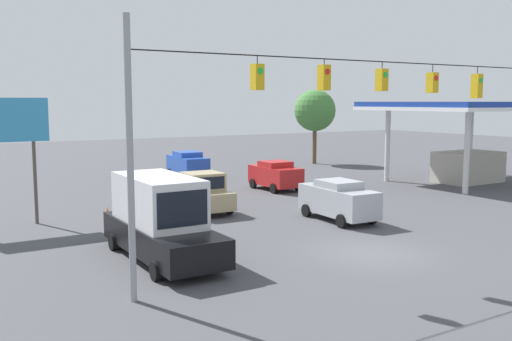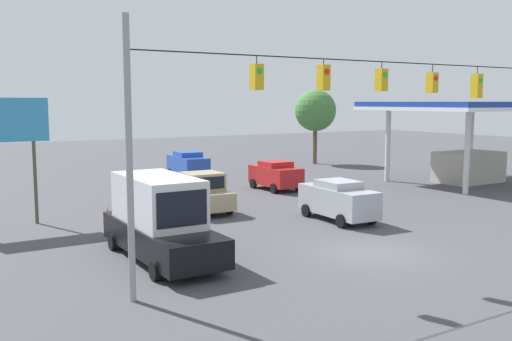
{
  "view_description": "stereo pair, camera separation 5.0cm",
  "coord_description": "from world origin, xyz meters",
  "px_view_note": "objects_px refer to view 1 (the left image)",
  "views": [
    {
      "loc": [
        14.89,
        15.82,
        5.76
      ],
      "look_at": [
        -0.57,
        -9.39,
        2.18
      ],
      "focal_mm": 40.0,
      "sensor_mm": 36.0,
      "label": 1
    },
    {
      "loc": [
        14.84,
        15.85,
        5.76
      ],
      "look_at": [
        -0.57,
        -9.39,
        2.18
      ],
      "focal_mm": 40.0,
      "sensor_mm": 36.0,
      "label": 2
    }
  ],
  "objects_px": {
    "overhead_signal_span": "(382,117)",
    "sedan_silver_crossing_near": "(338,200)",
    "gas_station": "(470,124)",
    "traffic_cone_third": "(132,224)",
    "sedan_blue_oncoming_deep": "(188,164)",
    "sedan_red_oncoming_far": "(275,175)",
    "traffic_cone_second": "(157,237)",
    "pickup_truck_tan_withflow_mid": "(199,193)",
    "traffic_cone_fourth": "(107,212)",
    "tree_horizon_left": "(315,111)",
    "traffic_cone_nearest": "(188,254)",
    "box_truck_black_parked_shoulder": "(160,219)"
  },
  "relations": [
    {
      "from": "traffic_cone_nearest",
      "to": "traffic_cone_fourth",
      "type": "xyz_separation_m",
      "value": [
        0.1,
        -9.28,
        0.0
      ]
    },
    {
      "from": "sedan_silver_crossing_near",
      "to": "tree_horizon_left",
      "type": "distance_m",
      "value": 26.0
    },
    {
      "from": "pickup_truck_tan_withflow_mid",
      "to": "traffic_cone_nearest",
      "type": "bearing_deg",
      "value": 61.76
    },
    {
      "from": "traffic_cone_third",
      "to": "gas_station",
      "type": "bearing_deg",
      "value": -174.89
    },
    {
      "from": "traffic_cone_second",
      "to": "gas_station",
      "type": "height_order",
      "value": "gas_station"
    },
    {
      "from": "traffic_cone_second",
      "to": "gas_station",
      "type": "distance_m",
      "value": 26.61
    },
    {
      "from": "overhead_signal_span",
      "to": "pickup_truck_tan_withflow_mid",
      "type": "relative_size",
      "value": 3.78
    },
    {
      "from": "traffic_cone_second",
      "to": "sedan_red_oncoming_far",
      "type": "bearing_deg",
      "value": -141.96
    },
    {
      "from": "traffic_cone_third",
      "to": "tree_horizon_left",
      "type": "distance_m",
      "value": 30.31
    },
    {
      "from": "overhead_signal_span",
      "to": "sedan_silver_crossing_near",
      "type": "xyz_separation_m",
      "value": [
        -2.75,
        -5.72,
        -4.16
      ]
    },
    {
      "from": "sedan_red_oncoming_far",
      "to": "sedan_blue_oncoming_deep",
      "type": "bearing_deg",
      "value": -72.37
    },
    {
      "from": "traffic_cone_third",
      "to": "traffic_cone_fourth",
      "type": "relative_size",
      "value": 1.0
    },
    {
      "from": "box_truck_black_parked_shoulder",
      "to": "sedan_blue_oncoming_deep",
      "type": "bearing_deg",
      "value": -117.26
    },
    {
      "from": "gas_station",
      "to": "traffic_cone_third",
      "type": "bearing_deg",
      "value": 5.11
    },
    {
      "from": "sedan_silver_crossing_near",
      "to": "traffic_cone_fourth",
      "type": "height_order",
      "value": "sedan_silver_crossing_near"
    },
    {
      "from": "tree_horizon_left",
      "to": "traffic_cone_second",
      "type": "bearing_deg",
      "value": 40.99
    },
    {
      "from": "box_truck_black_parked_shoulder",
      "to": "gas_station",
      "type": "bearing_deg",
      "value": -164.49
    },
    {
      "from": "box_truck_black_parked_shoulder",
      "to": "traffic_cone_fourth",
      "type": "xyz_separation_m",
      "value": [
        -0.54,
        -8.32,
        -1.22
      ]
    },
    {
      "from": "box_truck_black_parked_shoulder",
      "to": "sedan_blue_oncoming_deep",
      "type": "xyz_separation_m",
      "value": [
        -10.18,
        -19.76,
        -0.44
      ]
    },
    {
      "from": "box_truck_black_parked_shoulder",
      "to": "sedan_silver_crossing_near",
      "type": "height_order",
      "value": "box_truck_black_parked_shoulder"
    },
    {
      "from": "sedan_red_oncoming_far",
      "to": "traffic_cone_second",
      "type": "xyz_separation_m",
      "value": [
        12.03,
        9.42,
        -0.7
      ]
    },
    {
      "from": "pickup_truck_tan_withflow_mid",
      "to": "traffic_cone_fourth",
      "type": "height_order",
      "value": "pickup_truck_tan_withflow_mid"
    },
    {
      "from": "overhead_signal_span",
      "to": "sedan_blue_oncoming_deep",
      "type": "height_order",
      "value": "overhead_signal_span"
    },
    {
      "from": "sedan_red_oncoming_far",
      "to": "traffic_cone_nearest",
      "type": "bearing_deg",
      "value": 46.14
    },
    {
      "from": "overhead_signal_span",
      "to": "sedan_red_oncoming_far",
      "type": "distance_m",
      "value": 16.97
    },
    {
      "from": "sedan_blue_oncoming_deep",
      "to": "pickup_truck_tan_withflow_mid",
      "type": "height_order",
      "value": "pickup_truck_tan_withflow_mid"
    },
    {
      "from": "overhead_signal_span",
      "to": "pickup_truck_tan_withflow_mid",
      "type": "xyz_separation_m",
      "value": [
        2.04,
        -11.34,
        -4.21
      ]
    },
    {
      "from": "traffic_cone_second",
      "to": "traffic_cone_fourth",
      "type": "distance_m",
      "value": 6.1
    },
    {
      "from": "overhead_signal_span",
      "to": "box_truck_black_parked_shoulder",
      "type": "bearing_deg",
      "value": -27.97
    },
    {
      "from": "pickup_truck_tan_withflow_mid",
      "to": "gas_station",
      "type": "height_order",
      "value": "gas_station"
    },
    {
      "from": "sedan_red_oncoming_far",
      "to": "traffic_cone_nearest",
      "type": "xyz_separation_m",
      "value": [
        12.11,
        12.6,
        -0.7
      ]
    },
    {
      "from": "overhead_signal_span",
      "to": "box_truck_black_parked_shoulder",
      "type": "distance_m",
      "value": 8.98
    },
    {
      "from": "gas_station",
      "to": "tree_horizon_left",
      "type": "height_order",
      "value": "tree_horizon_left"
    },
    {
      "from": "traffic_cone_third",
      "to": "tree_horizon_left",
      "type": "xyz_separation_m",
      "value": [
        -23.98,
        -17.95,
        4.65
      ]
    },
    {
      "from": "sedan_red_oncoming_far",
      "to": "pickup_truck_tan_withflow_mid",
      "type": "relative_size",
      "value": 0.77
    },
    {
      "from": "traffic_cone_nearest",
      "to": "tree_horizon_left",
      "type": "xyz_separation_m",
      "value": [
        -23.99,
        -23.96,
        4.65
      ]
    },
    {
      "from": "traffic_cone_fourth",
      "to": "tree_horizon_left",
      "type": "xyz_separation_m",
      "value": [
        -24.09,
        -14.68,
        4.65
      ]
    },
    {
      "from": "pickup_truck_tan_withflow_mid",
      "to": "sedan_silver_crossing_near",
      "type": "bearing_deg",
      "value": 130.41
    },
    {
      "from": "gas_station",
      "to": "tree_horizon_left",
      "type": "relative_size",
      "value": 1.92
    },
    {
      "from": "sedan_blue_oncoming_deep",
      "to": "traffic_cone_fourth",
      "type": "distance_m",
      "value": 14.98
    },
    {
      "from": "traffic_cone_fourth",
      "to": "sedan_red_oncoming_far",
      "type": "bearing_deg",
      "value": -164.8
    },
    {
      "from": "gas_station",
      "to": "traffic_cone_fourth",
      "type": "bearing_deg",
      "value": -2.1
    },
    {
      "from": "pickup_truck_tan_withflow_mid",
      "to": "traffic_cone_third",
      "type": "distance_m",
      "value": 5.2
    },
    {
      "from": "sedan_blue_oncoming_deep",
      "to": "sedan_red_oncoming_far",
      "type": "bearing_deg",
      "value": 107.63
    },
    {
      "from": "traffic_cone_third",
      "to": "sedan_blue_oncoming_deep",
      "type": "bearing_deg",
      "value": -122.92
    },
    {
      "from": "overhead_signal_span",
      "to": "traffic_cone_third",
      "type": "xyz_separation_m",
      "value": [
        6.57,
        -8.89,
        -4.91
      ]
    },
    {
      "from": "overhead_signal_span",
      "to": "traffic_cone_fourth",
      "type": "distance_m",
      "value": 14.72
    },
    {
      "from": "sedan_silver_crossing_near",
      "to": "sedan_blue_oncoming_deep",
      "type": "relative_size",
      "value": 1.0
    },
    {
      "from": "sedan_blue_oncoming_deep",
      "to": "traffic_cone_nearest",
      "type": "height_order",
      "value": "sedan_blue_oncoming_deep"
    },
    {
      "from": "pickup_truck_tan_withflow_mid",
      "to": "overhead_signal_span",
      "type": "bearing_deg",
      "value": 100.19
    }
  ]
}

